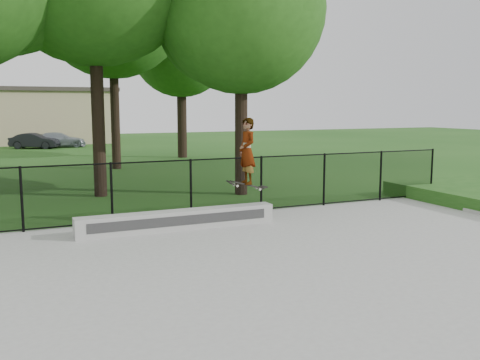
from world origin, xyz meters
The scene contains 8 objects.
ground centered at (0.00, 0.00, 0.00)m, with size 100.00×100.00×0.00m, color #1E4C15.
concrete_slab centered at (0.00, 0.00, 0.03)m, with size 14.00×12.00×0.06m, color gray.
grind_ledge centered at (-0.71, 4.70, 0.28)m, with size 4.66×0.40×0.44m, color #9D9C98.
car_b centered at (-2.28, 32.14, 0.53)m, with size 1.12×2.91×1.06m, color black.
car_c centered at (-0.61, 32.71, 0.53)m, with size 1.47×3.33×1.05m, color gray.
skater_airborne centered at (1.02, 4.69, 1.78)m, with size 0.82×0.59×1.78m.
chainlink_fence centered at (0.00, 5.90, 0.81)m, with size 16.06×0.06×1.50m.
distant_building centered at (-2.00, 38.00, 2.16)m, with size 12.40×6.40×4.30m.
Camera 1 is at (-4.35, -6.88, 2.88)m, focal length 40.00 mm.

